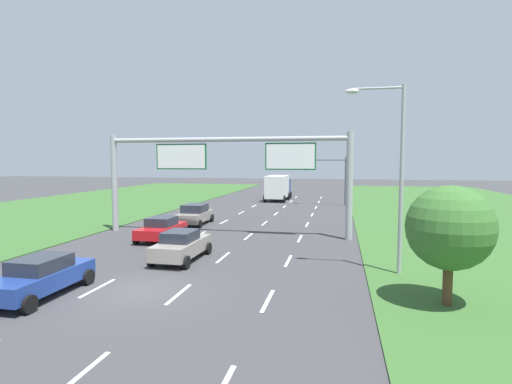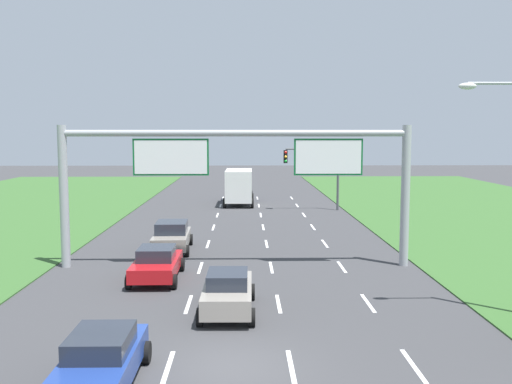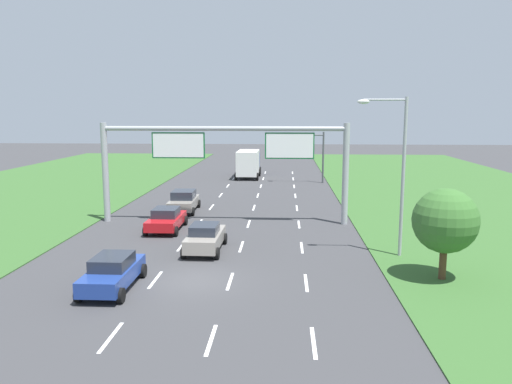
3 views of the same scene
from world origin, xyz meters
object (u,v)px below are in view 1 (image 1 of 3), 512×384
roadside_tree_near (450,228)px  sign_gantry (226,164)px  box_truck (278,187)px  street_lamp (393,162)px  car_mid_lane (41,276)px  car_far_ahead (195,214)px  traffic_light_mast (329,172)px  car_near_red (181,245)px  car_lead_silver (162,228)px

roadside_tree_near → sign_gantry: bearing=134.7°
box_truck → street_lamp: (10.15, -32.70, 3.34)m
car_mid_lane → car_far_ahead: 17.43m
street_lamp → traffic_light_mast: bearing=97.2°
car_mid_lane → car_far_ahead: (-0.38, 17.43, 0.06)m
traffic_light_mast → street_lamp: size_ratio=0.66×
car_near_red → car_lead_silver: bearing=125.7°
sign_gantry → traffic_light_mast: (6.36, 20.50, -1.04)m
car_near_red → sign_gantry: 8.40m
car_near_red → sign_gantry: bearing=88.1°
car_lead_silver → car_far_ahead: bearing=90.8°
car_lead_silver → car_mid_lane: 11.06m
car_mid_lane → car_far_ahead: car_far_ahead is taller
roadside_tree_near → car_near_red: bearing=160.2°
roadside_tree_near → car_mid_lane: bearing=-172.3°
box_truck → traffic_light_mast: traffic_light_mast is taller
car_lead_silver → roadside_tree_near: 17.72m
traffic_light_mast → sign_gantry: bearing=-107.2°
sign_gantry → street_lamp: bearing=-38.0°
car_near_red → car_far_ahead: bearing=108.1°
car_near_red → car_far_ahead: (-3.48, 11.17, 0.05)m
car_mid_lane → roadside_tree_near: size_ratio=1.01×
car_lead_silver → roadside_tree_near: size_ratio=1.00×
street_lamp → roadside_tree_near: street_lamp is taller
box_truck → traffic_light_mast: bearing=-33.3°
car_mid_lane → sign_gantry: bearing=75.8°
traffic_light_mast → roadside_tree_near: (5.07, -32.05, -1.06)m
car_mid_lane → car_far_ahead: bearing=91.2°
car_lead_silver → street_lamp: street_lamp is taller
car_mid_lane → car_far_ahead: size_ratio=0.98×
car_mid_lane → street_lamp: (13.38, 5.79, 4.31)m
car_near_red → car_lead_silver: 5.85m
car_far_ahead → box_truck: size_ratio=0.59×
car_near_red → car_mid_lane: bearing=-115.6°
street_lamp → sign_gantry: bearing=142.0°
car_near_red → traffic_light_mast: size_ratio=0.76×
car_near_red → box_truck: 32.25m
box_truck → traffic_light_mast: (6.56, -4.43, 2.13)m
roadside_tree_near → car_far_ahead: bearing=134.7°
car_mid_lane → traffic_light_mast: 35.58m
car_mid_lane → traffic_light_mast: bearing=74.0°
street_lamp → roadside_tree_near: 4.65m
car_lead_silver → traffic_light_mast: (10.04, 23.01, 3.12)m
traffic_light_mast → box_truck: bearing=146.0°
box_truck → car_lead_silver: bearing=-96.6°
sign_gantry → roadside_tree_near: bearing=-45.3°
car_near_red → traffic_light_mast: traffic_light_mast is taller
car_near_red → car_mid_lane: (-3.10, -6.26, -0.01)m
car_near_red → traffic_light_mast: bearing=77.2°
car_mid_lane → traffic_light_mast: traffic_light_mast is taller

